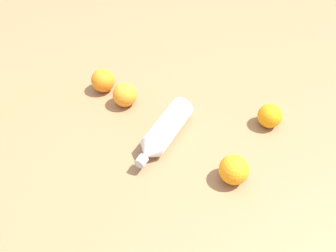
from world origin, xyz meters
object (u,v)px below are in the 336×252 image
at_px(orange_1, 234,170).
at_px(orange_3, 125,95).
at_px(orange_0, 103,80).
at_px(water_bottle, 164,131).
at_px(orange_2, 270,116).

height_order(orange_1, orange_3, orange_1).
distance_m(orange_0, orange_1, 0.53).
bearing_deg(orange_1, water_bottle, -67.03).
xyz_separation_m(water_bottle, orange_0, (0.07, -0.30, 0.00)).
bearing_deg(orange_2, orange_0, -46.52).
distance_m(orange_1, orange_3, 0.42).
height_order(orange_0, orange_2, orange_0).
relative_size(water_bottle, orange_2, 3.32).
bearing_deg(orange_2, orange_3, -40.74).
bearing_deg(orange_3, water_bottle, 100.48).
bearing_deg(orange_1, orange_0, -72.62).
height_order(orange_1, orange_2, orange_1).
height_order(orange_0, orange_1, same).
xyz_separation_m(water_bottle, orange_3, (0.04, -0.20, 0.00)).
distance_m(water_bottle, orange_3, 0.20).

